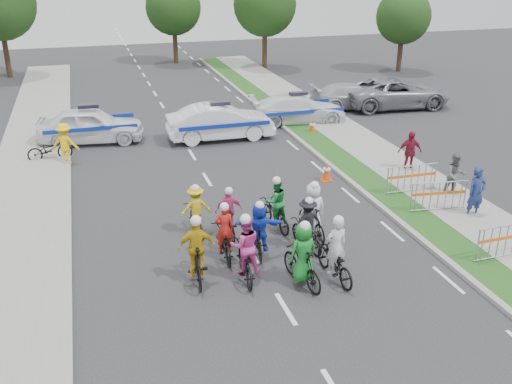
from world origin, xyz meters
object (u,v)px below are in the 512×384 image
object	(u,v)px
police_car_1	(220,122)
spectator_0	(476,193)
tree_2	(403,17)
police_car_2	(298,109)
cone_0	(327,172)
marshal_hiviz	(65,144)
civilian_suv	(396,93)
rider_0	(335,258)
rider_5	(259,232)
rider_7	(312,216)
barrier_2	(411,180)
rider_8	(275,209)
spectator_2	(410,152)
rider_10	(196,214)
rider_4	(307,228)
rider_2	(245,254)
tree_4	(173,7)
rider_9	(229,217)
barrier_0	(506,243)
spectator_1	(455,175)
rider_1	(303,260)
barrier_1	(438,198)
cone_1	(312,127)
parked_bike	(50,149)
tree_1	(265,5)
civilian_sedan	(352,96)
rider_3	(197,256)
rider_6	(224,239)

from	to	relation	value
police_car_1	spectator_0	distance (m)	12.24
tree_2	police_car_2	bearing A→B (deg)	-138.29
police_car_2	cone_0	size ratio (longest dim) A/B	7.00
police_car_2	marshal_hiviz	xyz separation A→B (m)	(-11.26, -2.96, 0.14)
police_car_1	civilian_suv	world-z (taller)	civilian_suv
marshal_hiviz	rider_0	bearing A→B (deg)	142.04
rider_5	tree_2	xyz separation A→B (m)	(17.84, 23.23, 3.10)
rider_7	barrier_2	distance (m)	5.16
barrier_2	rider_8	bearing A→B (deg)	-167.86
rider_7	rider_8	size ratio (longest dim) A/B	1.04
police_car_2	spectator_2	xyz separation A→B (m)	(1.70, -7.90, 0.12)
rider_5	rider_10	distance (m)	2.36
rider_0	rider_4	xyz separation A→B (m)	(-0.08, 1.77, 0.03)
rider_2	tree_4	xyz separation A→B (m)	(3.56, 32.32, 3.47)
rider_9	police_car_2	bearing A→B (deg)	-118.68
rider_0	rider_8	bearing A→B (deg)	-85.44
barrier_2	barrier_0	bearing A→B (deg)	-90.00
rider_2	spectator_1	bearing A→B (deg)	-153.74
rider_0	rider_10	world-z (taller)	rider_0
police_car_1	spectator_1	xyz separation A→B (m)	(6.39, -8.93, -0.02)
rider_2	tree_4	distance (m)	32.70
spectator_2	barrier_2	size ratio (longest dim) A/B	0.83
rider_8	barrier_0	distance (m)	6.71
rider_1	rider_10	world-z (taller)	rider_1
rider_2	spectator_2	distance (m)	10.22
police_car_2	barrier_1	distance (m)	11.65
marshal_hiviz	police_car_1	bearing A→B (deg)	-147.17
spectator_1	cone_1	world-z (taller)	spectator_1
parked_bike	rider_0	bearing A→B (deg)	-153.62
barrier_1	parked_bike	xyz separation A→B (m)	(-12.50, 9.28, -0.09)
rider_4	spectator_2	bearing A→B (deg)	-151.93
rider_7	spectator_0	distance (m)	5.65
rider_5	tree_1	size ratio (longest dim) A/B	0.25
rider_4	civilian_sedan	size ratio (longest dim) A/B	0.37
rider_1	tree_1	xyz separation A→B (m)	(8.22, 29.07, 3.80)
rider_0	cone_1	distance (m)	13.18
rider_2	cone_1	size ratio (longest dim) A/B	2.77
rider_3	police_car_2	distance (m)	15.65
cone_0	tree_4	xyz separation A→B (m)	(-1.35, 26.42, 3.85)
rider_2	barrier_2	world-z (taller)	rider_2
rider_6	cone_0	size ratio (longest dim) A/B	2.48
rider_9	tree_2	bearing A→B (deg)	-128.75
barrier_2	tree_2	size ratio (longest dim) A/B	0.35
rider_10	parked_bike	size ratio (longest dim) A/B	0.93
civilian_suv	parked_bike	world-z (taller)	civilian_suv
civilian_sedan	tree_4	bearing A→B (deg)	26.64
spectator_2	barrier_0	bearing A→B (deg)	-90.94
spectator_1	tree_1	size ratio (longest dim) A/B	0.23
rider_3	civilian_sedan	distance (m)	19.42
cone_0	cone_1	world-z (taller)	same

